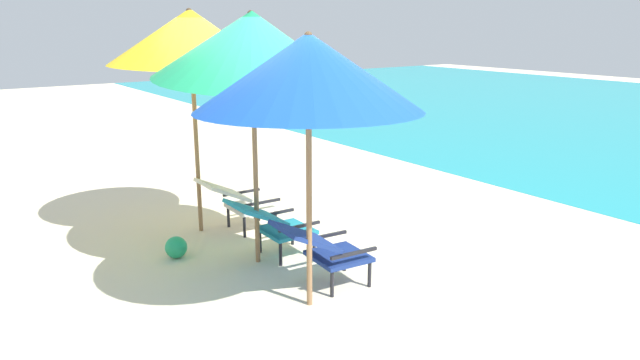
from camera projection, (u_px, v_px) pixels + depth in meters
The scene contains 8 objects.
ground_plane at pixel (522, 191), 8.82m from camera, with size 40.00×40.00×0.00m, color beige.
lounge_chair_left at pixel (238, 199), 7.00m from camera, with size 0.56×0.89×0.68m.
lounge_chair_center at pixel (272, 222), 6.19m from camera, with size 0.56×0.88×0.68m.
lounge_chair_right at pixel (323, 247), 5.50m from camera, with size 0.61×0.92×0.68m.
beach_umbrella_left at pixel (190, 38), 6.54m from camera, with size 2.54×2.54×2.62m.
beach_umbrella_center at pixel (252, 45), 5.63m from camera, with size 2.20×2.16×2.64m.
beach_umbrella_right at pixel (308, 72), 4.73m from camera, with size 2.62×2.62×2.40m.
beach_ball at pixel (176, 247), 6.28m from camera, with size 0.24×0.24×0.24m, color #1E9E60.
Camera 1 is at (5.13, -3.40, 2.44)m, focal length 32.92 mm.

